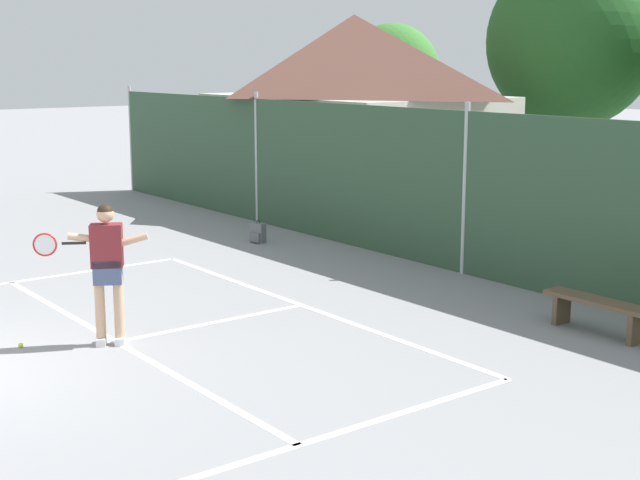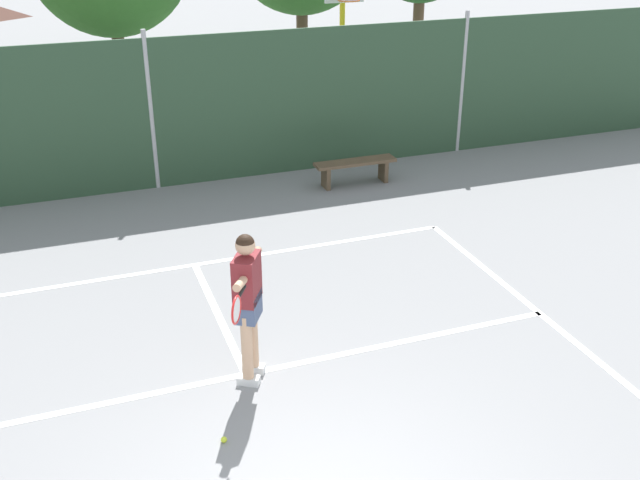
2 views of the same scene
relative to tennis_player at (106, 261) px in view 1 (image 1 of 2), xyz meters
name	(u,v)px [view 1 (image 1 of 2)]	position (x,y,z in m)	size (l,w,h in m)	color
chainlink_fence	(465,193)	(-0.04, 6.63, 0.30)	(26.09, 0.09, 2.97)	#2D4C33
clubhouse_building	(353,108)	(-7.09, 9.92, 1.37)	(7.44, 5.35, 4.78)	beige
tennis_player	(106,261)	(0.00, 0.00, 0.00)	(0.69, 1.32, 1.85)	silver
tennis_ball	(21,345)	(-0.56, -0.98, -1.08)	(0.07, 0.07, 0.07)	#CCE033
backpack_grey	(258,233)	(-4.49, 5.28, -0.92)	(0.33, 0.32, 0.46)	slate
courtside_bench	(598,308)	(3.57, 5.48, -0.75)	(1.60, 0.36, 0.48)	brown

